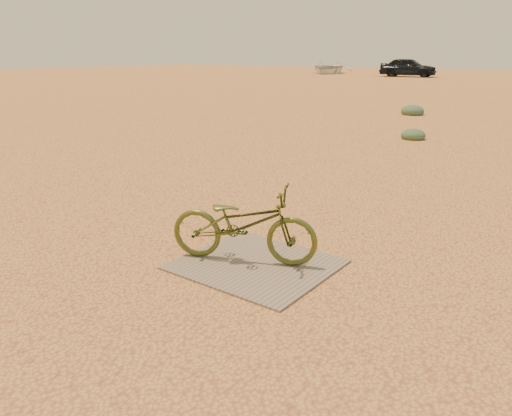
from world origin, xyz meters
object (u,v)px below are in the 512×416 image
Objects in this scene: car at (408,67)px; boat_near_left at (328,67)px; plywood_board at (256,264)px; bicycle at (244,224)px.

boat_near_left is (-8.67, 1.88, -0.20)m from car.
car is (-13.02, 39.08, 0.77)m from plywood_board.
car is at bearing -4.72° from bicycle.
plywood_board is at bearing -110.16° from bicycle.
plywood_board is at bearing -76.44° from boat_near_left.
boat_near_left is (-21.70, 40.96, 0.57)m from plywood_board.
bicycle is 46.29m from boat_near_left.
car is 0.82× the size of boat_near_left.
car is (-12.88, 39.09, 0.37)m from bicycle.
plywood_board is 0.43m from bicycle.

